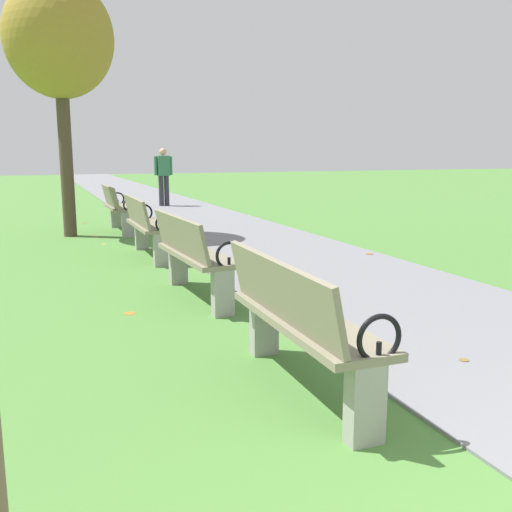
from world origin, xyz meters
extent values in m
cube|color=slate|center=(1.43, 18.00, 0.01)|extent=(2.86, 44.00, 0.02)
cube|color=gray|center=(-0.45, 2.85, 0.47)|extent=(0.46, 1.61, 0.05)
cube|color=gray|center=(-0.64, 2.85, 0.70)|extent=(0.14, 1.60, 0.40)
cube|color=#99968E|center=(-0.46, 2.11, 0.23)|extent=(0.20, 0.12, 0.45)
cube|color=#99968E|center=(-0.44, 3.59, 0.23)|extent=(0.20, 0.12, 0.45)
torus|color=black|center=(-0.40, 2.09, 0.59)|extent=(0.27, 0.03, 0.27)
cylinder|color=black|center=(-0.40, 2.09, 0.51)|extent=(0.03, 0.03, 0.12)
torus|color=black|center=(-0.38, 3.61, 0.59)|extent=(0.27, 0.03, 0.27)
cylinder|color=black|center=(-0.38, 3.61, 0.51)|extent=(0.03, 0.03, 0.12)
cube|color=gray|center=(-0.45, 5.43, 0.47)|extent=(0.52, 1.62, 0.05)
cube|color=gray|center=(-0.64, 5.42, 0.70)|extent=(0.20, 1.60, 0.40)
cube|color=#99968E|center=(-0.41, 4.69, 0.23)|extent=(0.21, 0.13, 0.45)
cube|color=#99968E|center=(-0.49, 6.17, 0.23)|extent=(0.21, 0.13, 0.45)
torus|color=black|center=(-0.35, 4.67, 0.59)|extent=(0.27, 0.04, 0.27)
cylinder|color=black|center=(-0.35, 4.67, 0.51)|extent=(0.03, 0.03, 0.12)
torus|color=black|center=(-0.43, 6.19, 0.59)|extent=(0.27, 0.04, 0.27)
cylinder|color=black|center=(-0.43, 6.19, 0.51)|extent=(0.03, 0.03, 0.12)
cube|color=gray|center=(-0.45, 8.02, 0.47)|extent=(0.44, 1.60, 0.05)
cube|color=gray|center=(-0.64, 8.02, 0.70)|extent=(0.12, 1.60, 0.40)
cube|color=#99968E|center=(-0.45, 7.28, 0.23)|extent=(0.20, 0.12, 0.45)
cube|color=#99968E|center=(-0.45, 8.76, 0.23)|extent=(0.20, 0.12, 0.45)
torus|color=black|center=(-0.39, 7.26, 0.59)|extent=(0.27, 0.03, 0.27)
cylinder|color=black|center=(-0.39, 7.26, 0.51)|extent=(0.03, 0.03, 0.12)
torus|color=black|center=(-0.39, 8.78, 0.59)|extent=(0.27, 0.03, 0.27)
cylinder|color=black|center=(-0.39, 8.78, 0.51)|extent=(0.03, 0.03, 0.12)
cube|color=gray|center=(-0.45, 10.92, 0.47)|extent=(0.45, 1.60, 0.05)
cube|color=gray|center=(-0.64, 10.92, 0.70)|extent=(0.14, 1.60, 0.40)
cube|color=#99968E|center=(-0.44, 10.18, 0.23)|extent=(0.20, 0.12, 0.45)
cube|color=#99968E|center=(-0.46, 11.66, 0.23)|extent=(0.20, 0.12, 0.45)
torus|color=black|center=(-0.38, 10.17, 0.59)|extent=(0.27, 0.03, 0.27)
cylinder|color=black|center=(-0.38, 10.17, 0.51)|extent=(0.03, 0.03, 0.12)
torus|color=black|center=(-0.40, 11.69, 0.59)|extent=(0.27, 0.03, 0.27)
cylinder|color=black|center=(-0.40, 11.69, 0.51)|extent=(0.03, 0.03, 0.12)
cylinder|color=#4C3D2D|center=(-1.42, 10.70, 1.42)|extent=(0.23, 0.23, 2.85)
ellipsoid|color=olive|center=(-1.42, 10.70, 3.51)|extent=(1.89, 1.89, 2.08)
cylinder|color=#2D2D38|center=(1.55, 15.80, 0.45)|extent=(0.14, 0.14, 0.85)
cylinder|color=#2D2D38|center=(1.39, 15.79, 0.45)|extent=(0.14, 0.14, 0.85)
cube|color=#33724C|center=(1.47, 15.79, 1.15)|extent=(0.36, 0.25, 0.56)
sphere|color=tan|center=(1.47, 15.79, 1.54)|extent=(0.20, 0.20, 0.20)
cylinder|color=#33724C|center=(1.69, 15.81, 1.15)|extent=(0.09, 0.09, 0.52)
cylinder|color=#33724C|center=(1.25, 15.77, 1.15)|extent=(0.09, 0.09, 0.52)
cylinder|color=#AD6B23|center=(-1.24, 5.10, 0.00)|extent=(0.13, 0.13, 0.00)
cylinder|color=#BC842D|center=(-1.01, 10.39, 0.00)|extent=(0.14, 0.14, 0.00)
cylinder|color=brown|center=(0.88, 2.85, 0.02)|extent=(0.09, 0.09, 0.00)
cylinder|color=#93511E|center=(2.67, 6.95, 0.02)|extent=(0.15, 0.15, 0.00)
cylinder|color=#93511E|center=(-1.01, 12.58, 0.00)|extent=(0.14, 0.14, 0.00)
cylinder|color=#BC842D|center=(-0.14, 7.93, 0.00)|extent=(0.10, 0.10, 0.00)
cylinder|color=#93511E|center=(0.85, 6.69, 0.02)|extent=(0.14, 0.14, 0.00)
cylinder|color=gold|center=(-0.97, 9.51, 0.00)|extent=(0.10, 0.10, 0.00)
camera|label=1|loc=(-2.05, -0.34, 1.56)|focal=40.04mm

